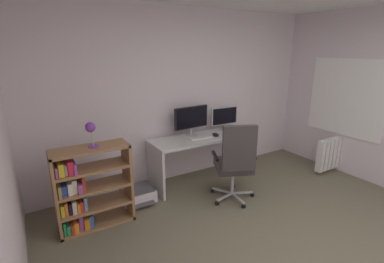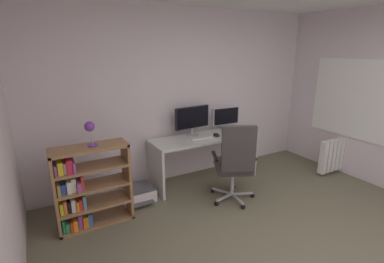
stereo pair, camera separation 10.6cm
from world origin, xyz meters
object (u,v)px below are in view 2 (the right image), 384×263
(printer, at_px, (137,194))
(monitor_secondary, at_px, (226,117))
(keyboard, at_px, (201,137))
(desk_lamp, at_px, (90,129))
(office_chair, at_px, (235,161))
(bookshelf, at_px, (85,189))
(desk, at_px, (204,147))
(computer_mouse, at_px, (216,135))
(monitor_main, at_px, (192,118))
(radiator, at_px, (338,154))

(printer, bearing_deg, monitor_secondary, 7.41)
(keyboard, bearing_deg, monitor_secondary, 21.23)
(monitor_secondary, distance_m, desk_lamp, 2.26)
(monitor_secondary, distance_m, office_chair, 1.10)
(bookshelf, bearing_deg, desk, 10.20)
(computer_mouse, bearing_deg, monitor_main, 154.32)
(office_chair, height_order, printer, office_chair)
(desk, bearing_deg, computer_mouse, -26.05)
(keyboard, relative_size, radiator, 0.41)
(computer_mouse, height_order, printer, computer_mouse)
(radiator, bearing_deg, bookshelf, 172.66)
(office_chair, bearing_deg, computer_mouse, 76.02)
(keyboard, bearing_deg, bookshelf, -167.91)
(monitor_main, distance_m, keyboard, 0.33)
(bookshelf, bearing_deg, computer_mouse, 7.13)
(bookshelf, bearing_deg, monitor_main, 15.48)
(desk, relative_size, computer_mouse, 16.70)
(desk, height_order, keyboard, keyboard)
(bookshelf, bearing_deg, desk_lamp, -0.09)
(printer, bearing_deg, desk_lamp, -155.68)
(monitor_main, bearing_deg, computer_mouse, -36.35)
(monitor_secondary, bearing_deg, office_chair, -118.55)
(keyboard, distance_m, computer_mouse, 0.26)
(monitor_main, relative_size, radiator, 0.72)
(keyboard, relative_size, computer_mouse, 3.40)
(desk_lamp, bearing_deg, keyboard, 9.74)
(bookshelf, distance_m, radiator, 3.97)
(monitor_secondary, bearing_deg, desk_lamp, -167.95)
(monitor_main, height_order, keyboard, monitor_main)
(radiator, bearing_deg, monitor_secondary, 148.95)
(desk, xyz_separation_m, office_chair, (-0.01, -0.78, 0.06))
(computer_mouse, distance_m, bookshelf, 2.03)
(desk, relative_size, printer, 3.65)
(keyboard, height_order, office_chair, office_chair)
(office_chair, xyz_separation_m, radiator, (2.12, -0.05, -0.28))
(desk_lamp, height_order, printer, desk_lamp)
(bookshelf, bearing_deg, printer, 20.41)
(office_chair, bearing_deg, desk_lamp, 165.03)
(bookshelf, height_order, desk_lamp, desk_lamp)
(desk, height_order, office_chair, office_chair)
(monitor_secondary, bearing_deg, bookshelf, -168.57)
(radiator, bearing_deg, printer, 166.76)
(monitor_main, bearing_deg, keyboard, -77.88)
(printer, bearing_deg, desk, 3.61)
(keyboard, relative_size, printer, 0.74)
(desk, xyz_separation_m, keyboard, (-0.09, -0.05, 0.19))
(printer, xyz_separation_m, radiator, (3.25, -0.76, 0.24))
(printer, bearing_deg, keyboard, 1.07)
(monitor_secondary, xyz_separation_m, printer, (-1.63, -0.21, -0.86))
(computer_mouse, bearing_deg, bookshelf, -162.21)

